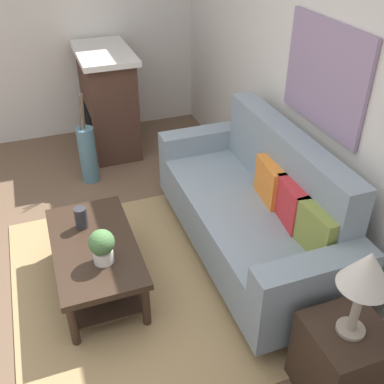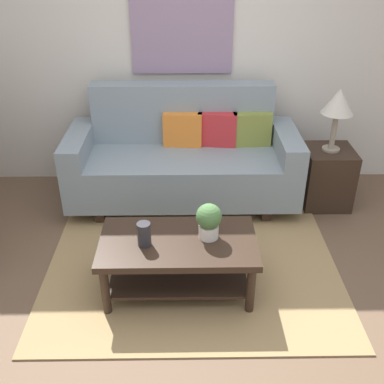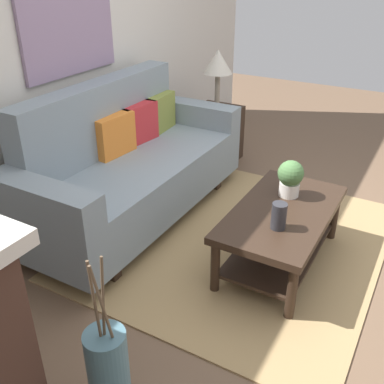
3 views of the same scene
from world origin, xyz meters
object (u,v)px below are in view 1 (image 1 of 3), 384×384
(couch, at_px, (254,210))
(side_table, at_px, (341,361))
(throw_pillow_olive, at_px, (316,230))
(potted_plant_tabletop, at_px, (102,246))
(tabletop_vase, at_px, (81,218))
(table_lamp, at_px, (367,273))
(coffee_table, at_px, (96,255))
(fireplace, at_px, (108,101))
(floor_vase, at_px, (88,155))
(throw_pillow_crimson, at_px, (292,204))
(throw_pillow_orange, at_px, (270,181))
(framed_painting, at_px, (324,75))

(couch, relative_size, side_table, 3.76)
(throw_pillow_olive, bearing_deg, potted_plant_tabletop, -108.67)
(tabletop_vase, xyz_separation_m, table_lamp, (1.61, 1.25, 0.48))
(coffee_table, bearing_deg, tabletop_vase, -168.60)
(side_table, height_order, table_lamp, table_lamp)
(coffee_table, xyz_separation_m, table_lamp, (1.38, 1.20, 0.68))
(table_lamp, relative_size, fireplace, 0.49)
(coffee_table, distance_m, floor_vase, 1.59)
(couch, relative_size, floor_vase, 3.49)
(coffee_table, bearing_deg, throw_pillow_olive, 64.34)
(throw_pillow_crimson, xyz_separation_m, potted_plant_tabletop, (-0.14, -1.38, -0.11))
(coffee_table, distance_m, tabletop_vase, 0.31)
(throw_pillow_orange, relative_size, throw_pillow_olive, 1.00)
(throw_pillow_orange, distance_m, side_table, 1.43)
(table_lamp, bearing_deg, couch, 176.31)
(coffee_table, relative_size, fireplace, 0.95)
(table_lamp, distance_m, framed_painting, 1.54)
(fireplace, bearing_deg, framed_painting, 27.49)
(tabletop_vase, relative_size, floor_vase, 0.29)
(table_lamp, distance_m, fireplace, 3.70)
(throw_pillow_crimson, bearing_deg, coffee_table, -104.11)
(throw_pillow_crimson, relative_size, table_lamp, 0.63)
(couch, distance_m, throw_pillow_orange, 0.28)
(tabletop_vase, height_order, floor_vase, same)
(couch, relative_size, fireplace, 1.81)
(tabletop_vase, bearing_deg, side_table, 37.69)
(throw_pillow_orange, distance_m, tabletop_vase, 1.49)
(floor_vase, bearing_deg, table_lamp, 18.64)
(fireplace, height_order, framed_painting, framed_painting)
(floor_vase, bearing_deg, tabletop_vase, -10.28)
(couch, bearing_deg, floor_vase, -146.02)
(table_lamp, xyz_separation_m, framed_painting, (-1.35, 0.55, 0.50))
(side_table, relative_size, floor_vase, 0.93)
(couch, bearing_deg, framed_painting, 90.00)
(coffee_table, height_order, framed_painting, framed_painting)
(couch, xyz_separation_m, tabletop_vase, (-0.26, -1.33, 0.09))
(potted_plant_tabletop, bearing_deg, framed_painting, 96.06)
(fireplace, bearing_deg, side_table, 9.81)
(potted_plant_tabletop, bearing_deg, coffee_table, -170.24)
(fireplace, bearing_deg, floor_vase, -29.57)
(throw_pillow_olive, bearing_deg, throw_pillow_orange, 180.00)
(potted_plant_tabletop, bearing_deg, floor_vase, 174.83)
(framed_painting, bearing_deg, table_lamp, -22.31)
(throw_pillow_olive, bearing_deg, coffee_table, -115.66)
(tabletop_vase, relative_size, fireplace, 0.15)
(couch, xyz_separation_m, potted_plant_tabletop, (0.18, -1.25, 0.14))
(couch, bearing_deg, potted_plant_tabletop, -81.69)
(throw_pillow_crimson, bearing_deg, tabletop_vase, -111.80)
(table_lamp, bearing_deg, floor_vase, -161.36)
(tabletop_vase, bearing_deg, table_lamp, 37.69)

